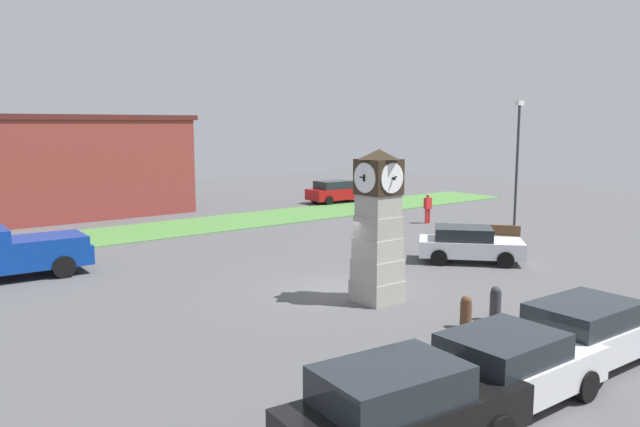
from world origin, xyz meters
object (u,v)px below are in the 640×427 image
Objects in this scene: car_navy_sedan at (401,409)px; car_silver_hatch at (336,191)px; car_near_tower at (509,366)px; car_by_building at (589,331)px; bollard_near_tower at (496,303)px; street_lamp_near_road at (517,155)px; bollard_mid_row at (466,312)px; bench at (502,233)px; pedestrian_near_bench at (428,207)px; car_far_lot at (469,244)px; pickup_truck at (7,253)px; clock_tower at (378,229)px.

car_navy_sedan is 33.39m from car_silver_hatch.
car_near_tower is 0.89× the size of car_by_building.
bollard_near_tower is 17.68m from street_lamp_near_road.
bollard_mid_row is 0.55× the size of bench.
pedestrian_near_bench is at bearing 45.40° from car_near_tower.
car_silver_hatch is 16.71m from bench.
pedestrian_near_bench is (12.76, 12.61, 0.49)m from bollard_mid_row.
pickup_truck is (-14.92, 8.50, 0.20)m from car_far_lot.
car_silver_hatch is 10.28m from pedestrian_near_bench.
pedestrian_near_bench is at bearing -2.61° from pickup_truck.
street_lamp_near_road is at bearing 29.83° from car_navy_sedan.
car_navy_sedan is 1.07× the size of car_far_lot.
bollard_near_tower is at bearing 38.15° from car_near_tower.
car_by_building is (6.26, 0.09, -0.04)m from car_navy_sedan.
car_navy_sedan is at bearing -155.39° from bollard_near_tower.
car_navy_sedan is 0.99× the size of car_by_building.
pedestrian_near_bench is at bearing 51.73° from car_by_building.
street_lamp_near_road is at bearing -48.09° from pedestrian_near_bench.
bollard_mid_row is at bearing 174.70° from bollard_near_tower.
car_far_lot is 19.40m from car_silver_hatch.
bollard_near_tower is 0.18× the size of pickup_truck.
car_near_tower is at bearing -141.85° from bollard_near_tower.
car_by_building is 20.29m from street_lamp_near_road.
car_by_building reaches higher than bench.
car_navy_sedan is at bearing -128.50° from car_silver_hatch.
bollard_mid_row is 0.21× the size of car_silver_hatch.
car_silver_hatch is at bearing 60.86° from car_by_building.
car_near_tower is 2.45× the size of bench.
street_lamp_near_road reaches higher than car_silver_hatch.
pickup_truck is at bearing 107.18° from car_near_tower.
car_near_tower is 31.57m from car_silver_hatch.
clock_tower is 7.53m from car_near_tower.
car_navy_sedan reaches higher than bollard_near_tower.
bench is at bearing -151.56° from street_lamp_near_road.
clock_tower reaches higher than car_near_tower.
pickup_truck reaches higher than bollard_near_tower.
street_lamp_near_road reaches higher than car_by_building.
clock_tower is 1.09× the size of car_silver_hatch.
bollard_mid_row is 27.04m from car_silver_hatch.
bollard_mid_row is 0.13× the size of street_lamp_near_road.
car_near_tower is (3.05, 0.02, -0.05)m from car_navy_sedan.
pickup_truck reaches higher than bollard_mid_row.
street_lamp_near_road reaches higher than clock_tower.
car_far_lot is at bearing -129.12° from pedestrian_near_bench.
car_near_tower is 0.96× the size of car_far_lot.
bollard_near_tower reaches higher than bench.
clock_tower is 0.71× the size of street_lamp_near_road.
car_near_tower reaches higher than bench.
bollard_near_tower is 0.23× the size of car_silver_hatch.
street_lamp_near_road is (3.10, -3.46, 2.89)m from pedestrian_near_bench.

